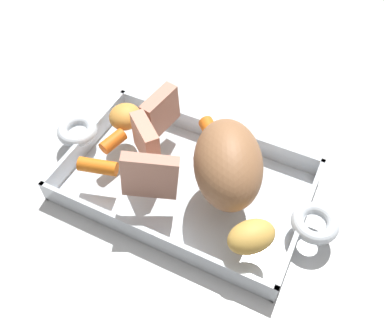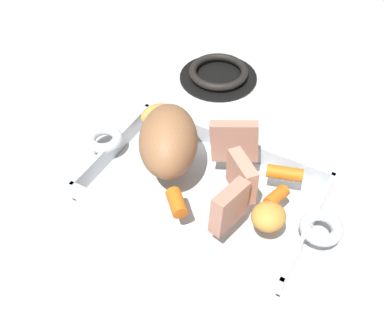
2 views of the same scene
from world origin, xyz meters
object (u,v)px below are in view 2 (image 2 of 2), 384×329
Objects in this scene: pork_roast at (169,140)px; roast_slice_outer at (229,207)px; baby_carrot_southeast at (177,203)px; potato_whole at (159,115)px; roast_slice_thin at (234,142)px; roast_slice_thick at (243,175)px; roasting_dish at (203,189)px; potato_halved at (269,217)px; baby_carrot_center_right at (276,197)px; baby_carrot_southwest at (285,173)px; stove_burner_rear at (218,74)px.

roast_slice_outer is (0.14, -0.06, -0.01)m from pork_roast.
baby_carrot_southeast is (0.06, -0.08, -0.04)m from pork_roast.
roast_slice_thin is at bearing -5.60° from potato_whole.
roast_slice_thick is at bearing -53.63° from roast_slice_thin.
baby_carrot_southeast is (-0.08, -0.01, -0.02)m from roast_slice_outer.
roast_slice_outer is 1.02× the size of potato_whole.
roasting_dish is 7.04× the size of roast_slice_outer.
pork_roast is at bearing 155.41° from roast_slice_outer.
baby_carrot_southeast is 0.84× the size of potato_halved.
roasting_dish is 0.13m from baby_carrot_center_right.
roast_slice_thin is at bearing -179.89° from baby_carrot_southwest.
pork_roast is 0.13m from roast_slice_thick.
baby_carrot_southeast is at bearing -169.33° from roast_slice_outer.
potato_whole reaches higher than baby_carrot_center_right.
potato_whole is (-0.15, 0.01, -0.02)m from roast_slice_thin.
pork_roast reaches higher than roast_slice_thick.
roast_slice_thin is 0.14m from potato_halved.
potato_whole reaches higher than potato_halved.
baby_carrot_southeast is at bearing -146.10° from baby_carrot_center_right.
roasting_dish is at bearing -67.39° from stove_burner_rear.
roasting_dish is at bearing -29.64° from potato_whole.
stove_burner_rear is at bearing 134.64° from baby_carrot_southwest.
pork_roast is 0.19m from baby_carrot_center_right.
roast_slice_thick is 0.07m from roast_slice_outer.
baby_carrot_center_right is at bearing -14.89° from potato_whole.
roast_slice_thick reaches higher than roasting_dish.
roast_slice_thick is at bearing 145.11° from potato_halved.
potato_whole is at bearing -91.14° from stove_burner_rear.
potato_halved is at bearing -82.16° from baby_carrot_southwest.
potato_whole is 0.39× the size of stove_burner_rear.
stove_burner_rear is (-0.19, 0.29, -0.07)m from roast_slice_thick.
potato_halved reaches higher than stove_burner_rear.
pork_roast reaches higher than roast_slice_outer.
potato_halved is at bearing 15.70° from baby_carrot_southeast.
pork_roast is (-0.06, 0.00, 0.08)m from roasting_dish.
roasting_dish is at bearing -152.54° from baby_carrot_southwest.
baby_carrot_southwest is at bearing 49.00° from baby_carrot_southeast.
roast_slice_outer is 0.24m from potato_whole.
roast_slice_outer is 0.06m from potato_halved.
potato_whole is at bearing 129.49° from baby_carrot_southeast.
roast_slice_thin is 1.46× the size of potato_halved.
pork_roast reaches higher than roasting_dish.
potato_halved reaches higher than baby_carrot_center_right.
roast_slice_thick reaches higher than baby_carrot_southwest.
baby_carrot_southwest is at bearing 98.14° from baby_carrot_center_right.
roast_slice_thin is 1.16× the size of roast_slice_outer.
baby_carrot_southwest is at bearing 27.46° from roasting_dish.
potato_halved is at bearing -82.49° from baby_carrot_center_right.
baby_carrot_southwest is 0.34m from stove_burner_rear.
pork_roast is 0.20m from potato_halved.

